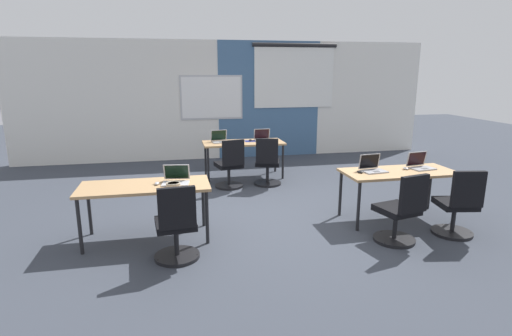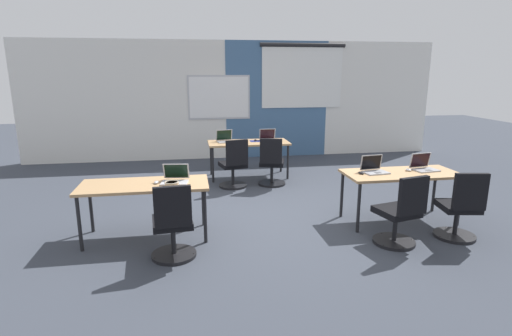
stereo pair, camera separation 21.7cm
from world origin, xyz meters
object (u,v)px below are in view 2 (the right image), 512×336
at_px(mouse_far_right, 256,140).
at_px(chair_far_right, 272,166).
at_px(mouse_near_left_inner, 156,182).
at_px(desk_near_right, 401,176).
at_px(chair_near_left_inner, 173,228).
at_px(mouse_near_right_end, 408,170).
at_px(laptop_near_right_inner, 374,169).
at_px(desk_far_center, 249,145).
at_px(laptop_far_left, 225,139).
at_px(mouse_near_right_inner, 361,173).
at_px(chair_near_right_end, 460,211).
at_px(laptop_near_right_end, 424,166).
at_px(desk_near_left, 145,188).
at_px(snack_bowl, 172,184).
at_px(chair_near_right_inner, 400,217).
at_px(laptop_near_left_inner, 175,178).
at_px(chair_far_left, 234,168).
at_px(laptop_far_right, 268,138).

distance_m(mouse_far_right, chair_far_right, 0.86).
distance_m(mouse_far_right, mouse_near_left_inner, 3.36).
bearing_deg(desk_near_right, chair_near_left_inner, -167.41).
bearing_deg(mouse_far_right, mouse_near_left_inner, -121.31).
xyz_separation_m(desk_near_right, mouse_near_right_end, (0.14, 0.06, 0.08)).
distance_m(laptop_near_right_inner, mouse_near_right_end, 0.52).
distance_m(desk_far_center, laptop_far_left, 0.48).
distance_m(desk_far_center, mouse_far_right, 0.18).
height_order(mouse_near_right_inner, chair_near_right_end, chair_near_right_end).
bearing_deg(chair_near_right_end, laptop_far_left, -44.07).
height_order(laptop_near_right_inner, chair_far_right, laptop_near_right_inner).
bearing_deg(laptop_near_right_end, desk_near_left, 172.49).
relative_size(laptop_near_right_inner, chair_near_right_end, 0.39).
relative_size(chair_far_right, snack_bowl, 5.18).
xyz_separation_m(chair_far_right, chair_near_left_inner, (-1.72, -2.80, 0.00)).
xyz_separation_m(laptop_near_right_inner, mouse_near_right_inner, (-0.22, -0.06, -0.03)).
bearing_deg(chair_near_left_inner, laptop_near_right_end, -173.06).
bearing_deg(chair_near_right_inner, chair_near_right_end, 170.04).
bearing_deg(mouse_near_right_end, laptop_near_right_inner, 179.14).
relative_size(desk_near_left, snack_bowl, 9.01).
bearing_deg(laptop_near_left_inner, chair_near_right_inner, -8.13).
relative_size(desk_far_center, chair_far_left, 1.74).
relative_size(desk_far_center, mouse_far_right, 15.45).
height_order(chair_far_left, mouse_near_left_inner, chair_far_left).
height_order(chair_far_left, laptop_far_right, laptop_far_right).
height_order(chair_far_left, mouse_near_right_end, chair_far_left).
distance_m(laptop_far_left, chair_far_left, 0.90).
xyz_separation_m(mouse_far_right, chair_far_right, (0.18, -0.75, -0.36)).
height_order(laptop_far_right, mouse_near_left_inner, laptop_far_right).
height_order(chair_near_right_inner, laptop_far_right, laptop_far_right).
height_order(laptop_near_right_inner, mouse_far_right, laptop_near_right_inner).
bearing_deg(laptop_near_right_inner, desk_near_right, -16.93).
bearing_deg(mouse_near_left_inner, mouse_near_right_inner, 0.49).
bearing_deg(laptop_near_right_inner, mouse_far_right, 106.41).
height_order(chair_far_left, chair_near_left_inner, same).
height_order(desk_far_center, laptop_near_right_inner, laptop_near_right_inner).
xyz_separation_m(laptop_near_left_inner, mouse_near_left_inner, (-0.23, -0.03, -0.03)).
bearing_deg(desk_far_center, mouse_near_left_inner, -119.54).
bearing_deg(laptop_near_left_inner, desk_near_right, 8.00).
distance_m(chair_near_right_inner, chair_far_left, 3.33).
xyz_separation_m(mouse_near_right_end, chair_near_right_end, (0.29, -0.79, -0.36)).
bearing_deg(laptop_near_left_inner, laptop_far_right, 66.31).
bearing_deg(laptop_far_right, mouse_near_left_inner, -125.04).
relative_size(chair_near_right_inner, mouse_far_right, 8.88).
distance_m(mouse_far_right, snack_bowl, 3.41).
height_order(laptop_near_right_inner, chair_near_right_end, laptop_near_right_inner).
relative_size(desk_far_center, snack_bowl, 9.01).
xyz_separation_m(desk_far_center, laptop_near_left_inner, (-1.36, -2.79, 0.11)).
height_order(desk_near_right, mouse_near_left_inner, mouse_near_left_inner).
xyz_separation_m(desk_near_right, laptop_far_left, (-2.21, 2.87, 0.11)).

